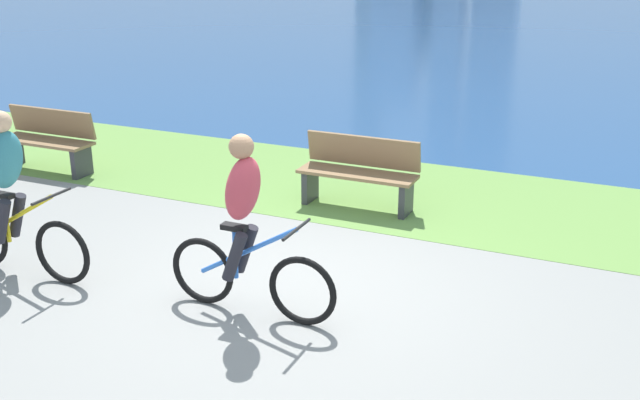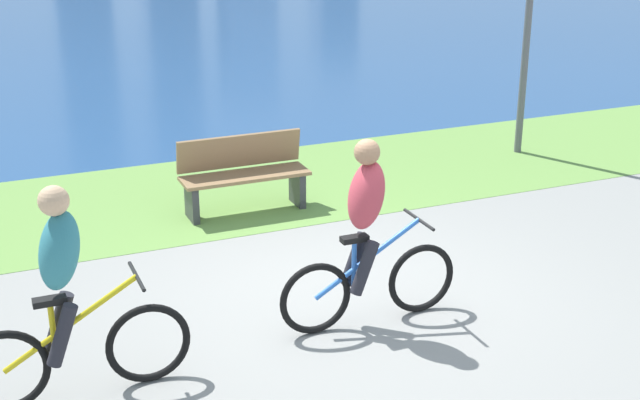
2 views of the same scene
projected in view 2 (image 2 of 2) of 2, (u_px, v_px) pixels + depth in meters
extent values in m
plane|color=gray|center=(348.00, 297.00, 8.24)|extent=(300.00, 300.00, 0.00)
cube|color=#6B9947|center=(240.00, 190.00, 11.06)|extent=(120.00, 2.94, 0.01)
torus|color=black|center=(421.00, 278.00, 7.87)|extent=(0.65, 0.06, 0.65)
torus|color=black|center=(316.00, 299.00, 7.49)|extent=(0.65, 0.06, 0.65)
cylinder|color=blue|center=(368.00, 259.00, 7.57)|extent=(1.00, 0.04, 0.62)
cylinder|color=blue|center=(354.00, 266.00, 7.54)|extent=(0.04, 0.04, 0.48)
cube|color=black|center=(354.00, 239.00, 7.45)|extent=(0.24, 0.10, 0.05)
cylinder|color=black|center=(419.00, 220.00, 7.65)|extent=(0.03, 0.52, 0.03)
ellipsoid|color=#BF3F4C|center=(366.00, 195.00, 7.35)|extent=(0.40, 0.36, 0.65)
sphere|color=#A57A59|center=(367.00, 152.00, 7.22)|extent=(0.22, 0.22, 0.22)
cylinder|color=#26262D|center=(355.00, 259.00, 7.64)|extent=(0.27, 0.11, 0.49)
cylinder|color=#26262D|center=(365.00, 268.00, 7.46)|extent=(0.27, 0.11, 0.49)
torus|color=black|center=(149.00, 343.00, 6.76)|extent=(0.66, 0.06, 0.66)
torus|color=black|center=(4.00, 372.00, 6.37)|extent=(0.66, 0.06, 0.66)
cylinder|color=gold|center=(71.00, 323.00, 6.46)|extent=(1.03, 0.04, 0.62)
cylinder|color=gold|center=(53.00, 333.00, 6.43)|extent=(0.04, 0.04, 0.48)
cube|color=black|center=(50.00, 301.00, 6.34)|extent=(0.24, 0.10, 0.05)
cylinder|color=black|center=(137.00, 276.00, 6.54)|extent=(0.03, 0.52, 0.03)
ellipsoid|color=teal|center=(59.00, 251.00, 6.24)|extent=(0.40, 0.36, 0.65)
sphere|color=#D8AD84|center=(54.00, 201.00, 6.11)|extent=(0.22, 0.22, 0.22)
cylinder|color=#26262D|center=(59.00, 323.00, 6.52)|extent=(0.27, 0.11, 0.49)
cylinder|color=#26262D|center=(62.00, 335.00, 6.35)|extent=(0.27, 0.11, 0.49)
cube|color=olive|center=(245.00, 176.00, 10.18)|extent=(1.50, 0.45, 0.04)
cube|color=olive|center=(239.00, 151.00, 10.26)|extent=(1.50, 0.11, 0.40)
cube|color=#38383D|center=(297.00, 187.00, 10.50)|extent=(0.08, 0.37, 0.45)
cube|color=#38383D|center=(192.00, 202.00, 10.02)|extent=(0.08, 0.37, 0.45)
cylinder|color=#595960|center=(528.00, 25.00, 11.97)|extent=(0.10, 0.10, 3.62)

